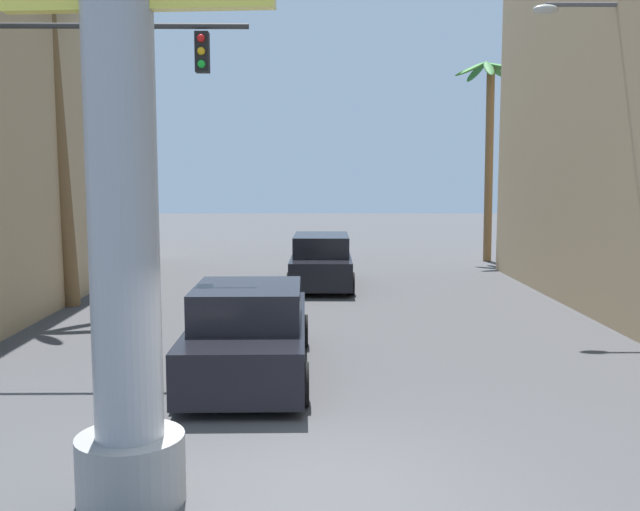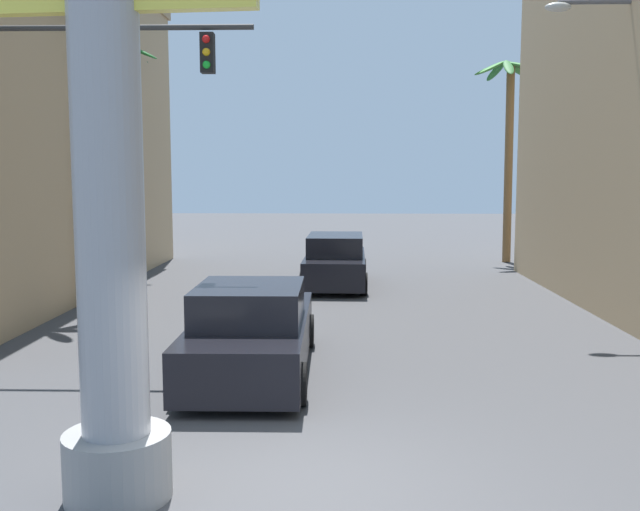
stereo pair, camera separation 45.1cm
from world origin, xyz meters
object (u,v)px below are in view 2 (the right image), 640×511
object	(u,v)px
palm_tree_far_left	(119,128)
traffic_light_mast	(45,123)
car_far	(335,262)
palm_tree_far_right	(508,131)
street_lamp	(624,131)
neon_sign_pole	(104,27)
car_lead	(252,332)
palm_tree_mid_left	(73,105)

from	to	relation	value
palm_tree_far_left	traffic_light_mast	bearing A→B (deg)	-79.22
car_far	palm_tree_far_right	world-z (taller)	palm_tree_far_right
street_lamp	neon_sign_pole	bearing A→B (deg)	-134.15
street_lamp	car_far	xyz separation A→B (m)	(-6.26, 5.69, -3.56)
car_far	traffic_light_mast	bearing A→B (deg)	-121.47
neon_sign_pole	car_far	bearing A→B (deg)	81.42
traffic_light_mast	car_lead	size ratio (longest dim) A/B	1.18
neon_sign_pole	palm_tree_far_right	xyz separation A→B (m)	(8.71, 20.70, 0.21)
street_lamp	palm_tree_far_right	xyz separation A→B (m)	(0.28, 12.02, 0.72)
traffic_light_mast	car_far	distance (m)	10.60
traffic_light_mast	car_lead	world-z (taller)	traffic_light_mast
traffic_light_mast	palm_tree_far_right	xyz separation A→B (m)	(11.75, 14.85, 0.71)
street_lamp	traffic_light_mast	distance (m)	11.81
neon_sign_pole	car_far	xyz separation A→B (m)	(2.17, 14.37, -4.06)
neon_sign_pole	car_lead	bearing A→B (deg)	80.25
palm_tree_far_left	palm_tree_far_right	bearing A→B (deg)	14.33
neon_sign_pole	car_far	world-z (taller)	neon_sign_pole
car_far	palm_tree_far_left	distance (m)	8.92
palm_tree_mid_left	car_far	bearing A→B (deg)	27.10
palm_tree_far_left	street_lamp	bearing A→B (deg)	-31.87
car_far	palm_tree_mid_left	bearing A→B (deg)	-152.90
car_lead	car_far	bearing A→B (deg)	82.00
neon_sign_pole	palm_tree_mid_left	world-z (taller)	neon_sign_pole
car_lead	palm_tree_far_right	bearing A→B (deg)	63.68
traffic_light_mast	palm_tree_mid_left	bearing A→B (deg)	105.25
palm_tree_far_left	palm_tree_mid_left	distance (m)	6.21
car_far	palm_tree_far_left	bearing A→B (deg)	159.32
car_lead	palm_tree_far_left	xyz separation A→B (m)	(-6.01, 12.40, 4.24)
traffic_light_mast	palm_tree_far_right	bearing A→B (deg)	51.64
neon_sign_pole	car_far	distance (m)	15.09
palm_tree_mid_left	neon_sign_pole	bearing A→B (deg)	-67.98
neon_sign_pole	car_lead	distance (m)	6.32
palm_tree_mid_left	car_lead	bearing A→B (deg)	-49.88
street_lamp	traffic_light_mast	xyz separation A→B (m)	(-11.47, -2.83, 0.01)
palm_tree_far_right	car_lead	bearing A→B (deg)	-116.32
neon_sign_pole	car_lead	xyz separation A→B (m)	(0.82, 4.74, -4.09)
car_far	palm_tree_mid_left	xyz separation A→B (m)	(-6.61, -3.38, 4.37)
palm_tree_far_left	palm_tree_mid_left	bearing A→B (deg)	-83.04
palm_tree_far_left	palm_tree_mid_left	size ratio (longest dim) A/B	0.95
street_lamp	car_lead	bearing A→B (deg)	-152.65
palm_tree_mid_left	palm_tree_far_left	bearing A→B (deg)	96.96
street_lamp	palm_tree_mid_left	size ratio (longest dim) A/B	0.86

